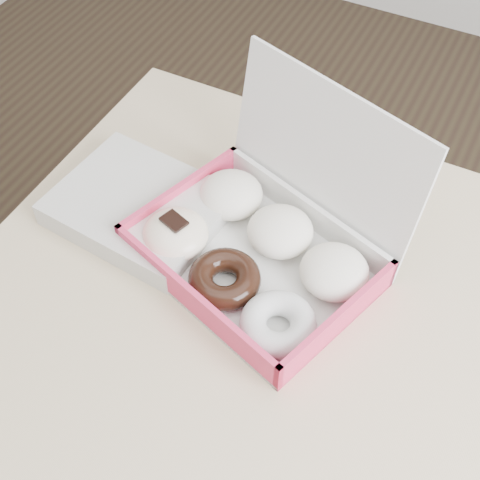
% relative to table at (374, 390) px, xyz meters
% --- Properties ---
extents(table, '(1.20, 0.80, 0.75)m').
position_rel_table_xyz_m(table, '(0.00, 0.00, 0.00)').
color(table, tan).
rests_on(table, ground).
extents(donut_box, '(0.39, 0.37, 0.24)m').
position_rel_table_xyz_m(donut_box, '(-0.22, 0.08, 0.12)').
color(donut_box, white).
rests_on(donut_box, table).
extents(newspapers, '(0.26, 0.22, 0.04)m').
position_rel_table_xyz_m(newspapers, '(-0.42, 0.07, 0.10)').
color(newspapers, silver).
rests_on(newspapers, table).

